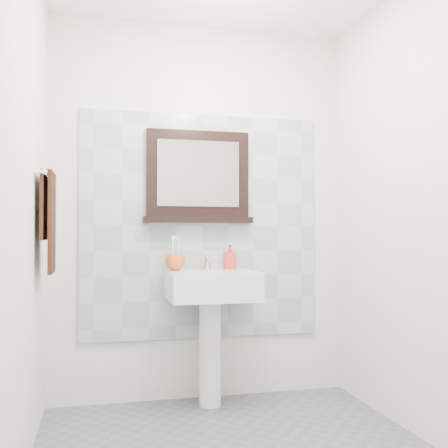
# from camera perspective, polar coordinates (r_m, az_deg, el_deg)

# --- Properties ---
(back_wall) EXTENTS (2.00, 0.01, 2.50)m
(back_wall) POSITION_cam_1_polar(r_m,az_deg,el_deg) (3.54, -2.44, 1.43)
(back_wall) COLOR silver
(back_wall) RESTS_ON ground
(front_wall) EXTENTS (2.00, 0.01, 2.50)m
(front_wall) POSITION_cam_1_polar(r_m,az_deg,el_deg) (1.45, 14.52, 5.35)
(front_wall) COLOR silver
(front_wall) RESTS_ON ground
(left_wall) EXTENTS (0.01, 2.20, 2.50)m
(left_wall) POSITION_cam_1_polar(r_m,az_deg,el_deg) (2.40, -21.21, 2.79)
(left_wall) COLOR silver
(left_wall) RESTS_ON ground
(right_wall) EXTENTS (0.01, 2.20, 2.50)m
(right_wall) POSITION_cam_1_polar(r_m,az_deg,el_deg) (2.91, 21.77, 2.10)
(right_wall) COLOR silver
(right_wall) RESTS_ON ground
(splashback) EXTENTS (1.60, 0.02, 1.50)m
(splashback) POSITION_cam_1_polar(r_m,az_deg,el_deg) (3.53, -2.40, -0.18)
(splashback) COLOR #A6AFB4
(splashback) RESTS_ON back_wall
(pedestal_sink) EXTENTS (0.55, 0.44, 0.96)m
(pedestal_sink) POSITION_cam_1_polar(r_m,az_deg,el_deg) (3.34, -1.36, -8.26)
(pedestal_sink) COLOR white
(pedestal_sink) RESTS_ON ground
(toothbrush_cup) EXTENTS (0.14, 0.14, 0.10)m
(toothbrush_cup) POSITION_cam_1_polar(r_m,az_deg,el_deg) (3.38, -5.33, -4.21)
(toothbrush_cup) COLOR #DF4D1A
(toothbrush_cup) RESTS_ON pedestal_sink
(toothbrushes) EXTENTS (0.05, 0.04, 0.21)m
(toothbrushes) POSITION_cam_1_polar(r_m,az_deg,el_deg) (3.38, -5.31, -2.96)
(toothbrushes) COLOR white
(toothbrushes) RESTS_ON toothbrush_cup
(soap_dispenser) EXTENTS (0.07, 0.08, 0.16)m
(soap_dispenser) POSITION_cam_1_polar(r_m,az_deg,el_deg) (3.50, 0.65, -3.59)
(soap_dispenser) COLOR red
(soap_dispenser) RESTS_ON pedestal_sink
(framed_mirror) EXTENTS (0.73, 0.11, 0.62)m
(framed_mirror) POSITION_cam_1_polar(r_m,az_deg,el_deg) (3.51, -2.86, 4.91)
(framed_mirror) COLOR black
(framed_mirror) RESTS_ON back_wall
(towel_bar) EXTENTS (0.07, 0.40, 0.03)m
(towel_bar) POSITION_cam_1_polar(r_m,az_deg,el_deg) (3.01, -18.64, 5.00)
(towel_bar) COLOR silver
(towel_bar) RESTS_ON left_wall
(hand_towel) EXTENTS (0.06, 0.30, 0.55)m
(hand_towel) POSITION_cam_1_polar(r_m,az_deg,el_deg) (3.00, -18.53, 1.00)
(hand_towel) COLOR black
(hand_towel) RESTS_ON towel_bar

